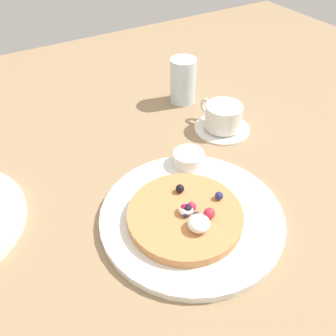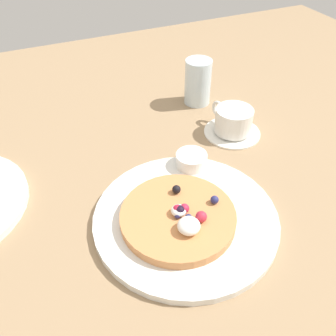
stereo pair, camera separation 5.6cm
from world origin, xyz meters
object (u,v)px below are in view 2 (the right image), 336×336
object	(u,v)px
syrup_ramekin	(191,160)
coffee_cup	(233,119)
coffee_saucer	(232,132)
water_glass	(198,82)
pancake_plate	(186,218)

from	to	relation	value
syrup_ramekin	coffee_cup	world-z (taller)	coffee_cup
syrup_ramekin	coffee_saucer	size ratio (longest dim) A/B	0.48
coffee_saucer	coffee_cup	xyz separation A→B (m)	(-0.00, 0.00, 0.03)
coffee_saucer	water_glass	size ratio (longest dim) A/B	1.13
coffee_cup	water_glass	distance (m)	0.15
pancake_plate	coffee_cup	xyz separation A→B (m)	(0.20, 0.18, 0.03)
coffee_cup	water_glass	world-z (taller)	water_glass
pancake_plate	coffee_cup	world-z (taller)	coffee_cup
syrup_ramekin	water_glass	distance (m)	0.26
pancake_plate	water_glass	distance (m)	0.38
coffee_saucer	pancake_plate	bearing A→B (deg)	-137.82
syrup_ramekin	water_glass	bearing A→B (deg)	60.07
syrup_ramekin	coffee_saucer	distance (m)	0.16
pancake_plate	coffee_saucer	world-z (taller)	pancake_plate
water_glass	syrup_ramekin	bearing A→B (deg)	-119.93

